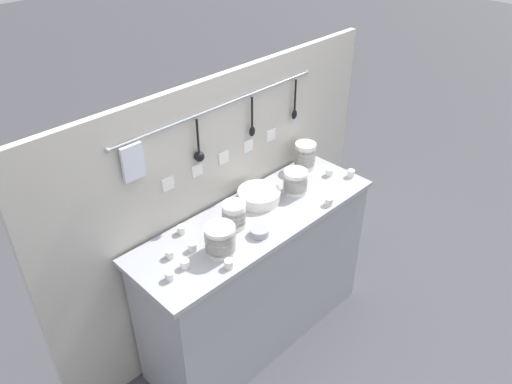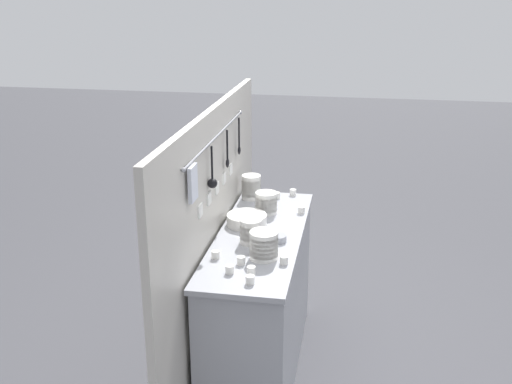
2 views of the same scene
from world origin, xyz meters
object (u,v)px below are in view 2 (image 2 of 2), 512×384
bowl_stack_wide_centre (266,203)px  plate_stack (247,220)px  cup_mid_row (250,280)px  cup_front_right (230,269)px  cup_edge_far (241,260)px  cup_front_left (216,255)px  cup_edge_near (293,192)px  cup_beside_plates (301,210)px  cup_by_caddy (251,271)px  bowl_stack_tall_left (251,187)px  cup_centre (277,195)px  bowl_stack_back_corner (264,245)px  cup_back_left (284,260)px  bowl_stack_short_front (251,231)px  steel_mixing_bowl (278,238)px

bowl_stack_wide_centre → plate_stack: (-0.22, 0.09, -0.04)m
cup_mid_row → cup_front_right: same height
cup_edge_far → cup_front_left: bearing=73.4°
cup_edge_near → cup_beside_plates: same height
plate_stack → cup_mid_row: bearing=-167.9°
bowl_stack_wide_centre → cup_front_right: size_ratio=3.14×
bowl_stack_wide_centre → cup_by_caddy: bowl_stack_wide_centre is taller
bowl_stack_wide_centre → cup_by_caddy: size_ratio=3.14×
bowl_stack_tall_left → cup_edge_near: size_ratio=3.74×
bowl_stack_tall_left → cup_centre: bearing=-79.3°
cup_by_caddy → cup_beside_plates: 0.93m
plate_stack → bowl_stack_back_corner: bearing=-158.3°
bowl_stack_tall_left → cup_beside_plates: (-0.22, -0.37, -0.06)m
bowl_stack_tall_left → cup_front_right: (-1.14, -0.10, -0.06)m
bowl_stack_tall_left → plate_stack: bowl_stack_tall_left is taller
cup_back_left → cup_front_left: (0.00, 0.38, 0.00)m
bowl_stack_short_front → cup_centre: (0.77, -0.04, -0.05)m
cup_centre → cup_front_left: size_ratio=1.00×
bowl_stack_wide_centre → cup_centre: (0.29, -0.03, -0.05)m
cup_by_caddy → cup_edge_near: 1.25m
cup_back_left → cup_front_right: bearing=121.1°
bowl_stack_back_corner → cup_back_left: 0.14m
bowl_stack_tall_left → bowl_stack_wide_centre: size_ratio=1.19×
bowl_stack_back_corner → steel_mixing_bowl: size_ratio=1.53×
cup_edge_near → bowl_stack_tall_left: bearing=113.1°
cup_beside_plates → cup_by_caddy: bearing=169.8°
bowl_stack_short_front → cup_centre: bearing=-3.0°
bowl_stack_wide_centre → cup_back_left: (-0.72, -0.21, -0.05)m
cup_back_left → cup_front_right: (-0.16, 0.26, 0.00)m
plate_stack → cup_back_left: 0.59m
cup_edge_far → cup_front_left: same height
cup_by_caddy → cup_front_left: 0.27m
bowl_stack_short_front → bowl_stack_back_corner: bowl_stack_back_corner is taller
cup_edge_near → cup_front_right: size_ratio=1.00×
cup_back_left → bowl_stack_back_corner: bearing=66.9°
plate_stack → steel_mixing_bowl: plate_stack is taller
bowl_stack_back_corner → cup_back_left: size_ratio=3.45×
plate_stack → cup_by_caddy: size_ratio=5.50×
steel_mixing_bowl → cup_by_caddy: (-0.44, 0.08, 0.00)m
cup_mid_row → steel_mixing_bowl: bearing=-6.8°
cup_back_left → cup_front_left: size_ratio=1.00×
plate_stack → cup_mid_row: (-0.76, -0.16, -0.01)m
cup_beside_plates → cup_edge_far: bearing=163.5°
cup_front_right → cup_beside_plates: bearing=-16.7°
cup_centre → cup_front_right: 1.18m
cup_centre → cup_edge_near: same height
cup_by_caddy → cup_centre: bearing=1.6°
cup_edge_far → cup_by_caddy: bearing=-145.3°
bowl_stack_short_front → bowl_stack_tall_left: bearing=10.3°
bowl_stack_wide_centre → cup_edge_near: (0.38, -0.13, -0.05)m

